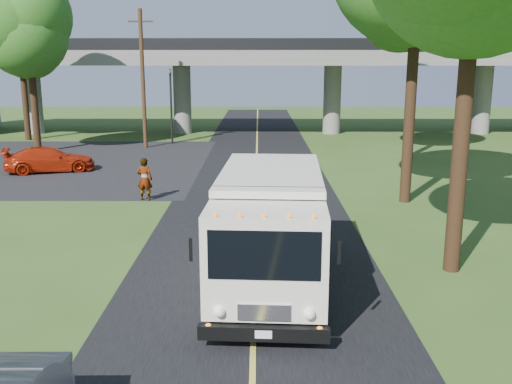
{
  "coord_description": "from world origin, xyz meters",
  "views": [
    {
      "loc": [
        0.11,
        -14.08,
        5.7
      ],
      "look_at": [
        0.03,
        3.77,
        1.6
      ],
      "focal_mm": 40.0,
      "sensor_mm": 36.0,
      "label": 1
    }
  ],
  "objects_px": {
    "tree_left_lot": "(30,24)",
    "tree_left_far": "(21,36)",
    "tree_right_far": "(418,14)",
    "step_van": "(270,227)",
    "traffic_signal": "(171,98)",
    "red_sedan": "(50,159)",
    "pedestrian": "(145,179)",
    "utility_pole": "(143,79)"
  },
  "relations": [
    {
      "from": "tree_left_lot",
      "to": "step_van",
      "type": "bearing_deg",
      "value": -57.21
    },
    {
      "from": "step_van",
      "to": "tree_left_lot",
      "type": "bearing_deg",
      "value": 125.95
    },
    {
      "from": "utility_pole",
      "to": "red_sedan",
      "type": "distance_m",
      "value": 9.97
    },
    {
      "from": "step_van",
      "to": "pedestrian",
      "type": "xyz_separation_m",
      "value": [
        -5.03,
        9.31,
        -0.7
      ]
    },
    {
      "from": "step_van",
      "to": "red_sedan",
      "type": "xyz_separation_m",
      "value": [
        -11.29,
        15.68,
        -0.95
      ]
    },
    {
      "from": "utility_pole",
      "to": "tree_left_far",
      "type": "distance_m",
      "value": 10.45
    },
    {
      "from": "tree_right_far",
      "to": "pedestrian",
      "type": "bearing_deg",
      "value": -142.23
    },
    {
      "from": "red_sedan",
      "to": "pedestrian",
      "type": "height_order",
      "value": "pedestrian"
    },
    {
      "from": "utility_pole",
      "to": "pedestrian",
      "type": "relative_size",
      "value": 4.95
    },
    {
      "from": "tree_right_far",
      "to": "tree_left_lot",
      "type": "relative_size",
      "value": 1.05
    },
    {
      "from": "traffic_signal",
      "to": "pedestrian",
      "type": "distance_m",
      "value": 17.1
    },
    {
      "from": "step_van",
      "to": "utility_pole",
      "type": "bearing_deg",
      "value": 111.24
    },
    {
      "from": "step_van",
      "to": "tree_right_far",
      "type": "bearing_deg",
      "value": 69.43
    },
    {
      "from": "traffic_signal",
      "to": "step_van",
      "type": "bearing_deg",
      "value": -76.27
    },
    {
      "from": "pedestrian",
      "to": "tree_left_far",
      "type": "bearing_deg",
      "value": -49.51
    },
    {
      "from": "tree_left_lot",
      "to": "red_sedan",
      "type": "bearing_deg",
      "value": -65.43
    },
    {
      "from": "pedestrian",
      "to": "traffic_signal",
      "type": "bearing_deg",
      "value": -77.89
    },
    {
      "from": "tree_left_far",
      "to": "step_van",
      "type": "bearing_deg",
      "value": -58.47
    },
    {
      "from": "tree_left_lot",
      "to": "tree_left_far",
      "type": "xyz_separation_m",
      "value": [
        -3.0,
        6.0,
        -0.45
      ]
    },
    {
      "from": "traffic_signal",
      "to": "step_van",
      "type": "relative_size",
      "value": 0.72
    },
    {
      "from": "traffic_signal",
      "to": "tree_left_lot",
      "type": "relative_size",
      "value": 0.5
    },
    {
      "from": "traffic_signal",
      "to": "utility_pole",
      "type": "bearing_deg",
      "value": -126.87
    },
    {
      "from": "red_sedan",
      "to": "step_van",
      "type": "bearing_deg",
      "value": -162.47
    },
    {
      "from": "tree_left_lot",
      "to": "tree_left_far",
      "type": "bearing_deg",
      "value": 116.57
    },
    {
      "from": "utility_pole",
      "to": "pedestrian",
      "type": "height_order",
      "value": "utility_pole"
    },
    {
      "from": "tree_left_far",
      "to": "traffic_signal",
      "type": "bearing_deg",
      "value": -9.65
    },
    {
      "from": "step_van",
      "to": "tree_left_far",
      "type": "bearing_deg",
      "value": 124.68
    },
    {
      "from": "red_sedan",
      "to": "tree_right_far",
      "type": "bearing_deg",
      "value": -96.01
    },
    {
      "from": "traffic_signal",
      "to": "tree_left_lot",
      "type": "height_order",
      "value": "tree_left_lot"
    },
    {
      "from": "pedestrian",
      "to": "red_sedan",
      "type": "bearing_deg",
      "value": -38.02
    },
    {
      "from": "pedestrian",
      "to": "step_van",
      "type": "bearing_deg",
      "value": 125.86
    },
    {
      "from": "utility_pole",
      "to": "tree_left_far",
      "type": "bearing_deg",
      "value": 157.57
    },
    {
      "from": "traffic_signal",
      "to": "tree_right_far",
      "type": "relative_size",
      "value": 0.47
    },
    {
      "from": "tree_left_far",
      "to": "tree_left_lot",
      "type": "bearing_deg",
      "value": -63.43
    },
    {
      "from": "step_van",
      "to": "pedestrian",
      "type": "height_order",
      "value": "step_van"
    },
    {
      "from": "step_van",
      "to": "red_sedan",
      "type": "distance_m",
      "value": 19.35
    },
    {
      "from": "tree_left_lot",
      "to": "red_sedan",
      "type": "xyz_separation_m",
      "value": [
        2.9,
        -6.35,
        -7.24
      ]
    },
    {
      "from": "tree_right_far",
      "to": "tree_left_far",
      "type": "xyz_separation_m",
      "value": [
        -26.0,
        8.0,
        -0.85
      ]
    },
    {
      "from": "tree_right_far",
      "to": "step_van",
      "type": "xyz_separation_m",
      "value": [
        -8.8,
        -20.04,
        -6.69
      ]
    },
    {
      "from": "tree_left_far",
      "to": "pedestrian",
      "type": "height_order",
      "value": "tree_left_far"
    },
    {
      "from": "red_sedan",
      "to": "pedestrian",
      "type": "xyz_separation_m",
      "value": [
        6.26,
        -6.37,
        0.25
      ]
    },
    {
      "from": "tree_left_lot",
      "to": "red_sedan",
      "type": "height_order",
      "value": "tree_left_lot"
    }
  ]
}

